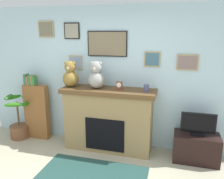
{
  "coord_description": "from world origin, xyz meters",
  "views": [
    {
      "loc": [
        1.16,
        -2.1,
        2.12
      ],
      "look_at": [
        0.11,
        1.69,
        1.14
      ],
      "focal_mm": 36.75,
      "sensor_mm": 36.0,
      "label": 1
    }
  ],
  "objects_px": {
    "television": "(198,125)",
    "mantel_clock": "(119,86)",
    "fireplace": "(109,119)",
    "tv_stand": "(196,148)",
    "potted_plant": "(19,123)",
    "bookshelf": "(37,110)",
    "teddy_bear_cream": "(96,76)",
    "teddy_bear_brown": "(71,75)",
    "candle_jar": "(146,88)"
  },
  "relations": [
    {
      "from": "television",
      "to": "mantel_clock",
      "type": "relative_size",
      "value": 3.87
    },
    {
      "from": "fireplace",
      "to": "tv_stand",
      "type": "distance_m",
      "value": 1.58
    },
    {
      "from": "potted_plant",
      "to": "mantel_clock",
      "type": "height_order",
      "value": "mantel_clock"
    },
    {
      "from": "fireplace",
      "to": "television",
      "type": "xyz_separation_m",
      "value": [
        1.54,
        -0.05,
        0.08
      ]
    },
    {
      "from": "potted_plant",
      "to": "tv_stand",
      "type": "distance_m",
      "value": 3.43
    },
    {
      "from": "tv_stand",
      "to": "fireplace",
      "type": "bearing_deg",
      "value": 178.22
    },
    {
      "from": "tv_stand",
      "to": "television",
      "type": "height_order",
      "value": "television"
    },
    {
      "from": "potted_plant",
      "to": "bookshelf",
      "type": "bearing_deg",
      "value": 17.85
    },
    {
      "from": "tv_stand",
      "to": "potted_plant",
      "type": "bearing_deg",
      "value": -179.75
    },
    {
      "from": "mantel_clock",
      "to": "teddy_bear_cream",
      "type": "xyz_separation_m",
      "value": [
        -0.42,
        0.0,
        0.15
      ]
    },
    {
      "from": "mantel_clock",
      "to": "teddy_bear_cream",
      "type": "bearing_deg",
      "value": 179.89
    },
    {
      "from": "fireplace",
      "to": "television",
      "type": "height_order",
      "value": "fireplace"
    },
    {
      "from": "television",
      "to": "mantel_clock",
      "type": "bearing_deg",
      "value": 178.71
    },
    {
      "from": "fireplace",
      "to": "mantel_clock",
      "type": "bearing_deg",
      "value": -5.4
    },
    {
      "from": "tv_stand",
      "to": "mantel_clock",
      "type": "relative_size",
      "value": 5.16
    },
    {
      "from": "mantel_clock",
      "to": "teddy_bear_brown",
      "type": "height_order",
      "value": "teddy_bear_brown"
    },
    {
      "from": "candle_jar",
      "to": "teddy_bear_brown",
      "type": "distance_m",
      "value": 1.39
    },
    {
      "from": "mantel_clock",
      "to": "teddy_bear_brown",
      "type": "relative_size",
      "value": 0.3
    },
    {
      "from": "bookshelf",
      "to": "teddy_bear_cream",
      "type": "distance_m",
      "value": 1.53
    },
    {
      "from": "tv_stand",
      "to": "mantel_clock",
      "type": "height_order",
      "value": "mantel_clock"
    },
    {
      "from": "fireplace",
      "to": "teddy_bear_cream",
      "type": "relative_size",
      "value": 3.46
    },
    {
      "from": "fireplace",
      "to": "mantel_clock",
      "type": "relative_size",
      "value": 11.84
    },
    {
      "from": "television",
      "to": "candle_jar",
      "type": "distance_m",
      "value": 1.03
    },
    {
      "from": "tv_stand",
      "to": "teddy_bear_cream",
      "type": "height_order",
      "value": "teddy_bear_cream"
    },
    {
      "from": "fireplace",
      "to": "teddy_bear_brown",
      "type": "relative_size",
      "value": 3.56
    },
    {
      "from": "television",
      "to": "teddy_bear_cream",
      "type": "height_order",
      "value": "teddy_bear_cream"
    },
    {
      "from": "television",
      "to": "tv_stand",
      "type": "bearing_deg",
      "value": 90.0
    },
    {
      "from": "television",
      "to": "teddy_bear_brown",
      "type": "distance_m",
      "value": 2.36
    },
    {
      "from": "fireplace",
      "to": "candle_jar",
      "type": "distance_m",
      "value": 0.92
    },
    {
      "from": "candle_jar",
      "to": "teddy_bear_cream",
      "type": "xyz_separation_m",
      "value": [
        -0.88,
        -0.0,
        0.16
      ]
    },
    {
      "from": "fireplace",
      "to": "candle_jar",
      "type": "height_order",
      "value": "candle_jar"
    },
    {
      "from": "bookshelf",
      "to": "tv_stand",
      "type": "relative_size",
      "value": 1.8
    },
    {
      "from": "bookshelf",
      "to": "potted_plant",
      "type": "bearing_deg",
      "value": -162.15
    },
    {
      "from": "tv_stand",
      "to": "bookshelf",
      "type": "bearing_deg",
      "value": 178.14
    },
    {
      "from": "bookshelf",
      "to": "teddy_bear_cream",
      "type": "relative_size",
      "value": 2.71
    },
    {
      "from": "candle_jar",
      "to": "teddy_bear_brown",
      "type": "relative_size",
      "value": 0.26
    },
    {
      "from": "potted_plant",
      "to": "teddy_bear_brown",
      "type": "xyz_separation_m",
      "value": [
        1.18,
        0.04,
        1.03
      ]
    },
    {
      "from": "teddy_bear_brown",
      "to": "candle_jar",
      "type": "bearing_deg",
      "value": 0.02
    },
    {
      "from": "bookshelf",
      "to": "candle_jar",
      "type": "xyz_separation_m",
      "value": [
        2.2,
        -0.07,
        0.62
      ]
    },
    {
      "from": "bookshelf",
      "to": "potted_plant",
      "type": "distance_m",
      "value": 0.46
    },
    {
      "from": "tv_stand",
      "to": "candle_jar",
      "type": "relative_size",
      "value": 5.94
    },
    {
      "from": "candle_jar",
      "to": "teddy_bear_cream",
      "type": "height_order",
      "value": "teddy_bear_cream"
    },
    {
      "from": "bookshelf",
      "to": "teddy_bear_cream",
      "type": "xyz_separation_m",
      "value": [
        1.32,
        -0.07,
        0.77
      ]
    },
    {
      "from": "television",
      "to": "teddy_bear_cream",
      "type": "distance_m",
      "value": 1.89
    },
    {
      "from": "television",
      "to": "bookshelf",
      "type": "bearing_deg",
      "value": 178.11
    },
    {
      "from": "mantel_clock",
      "to": "candle_jar",
      "type": "bearing_deg",
      "value": 0.18
    },
    {
      "from": "potted_plant",
      "to": "television",
      "type": "relative_size",
      "value": 1.66
    },
    {
      "from": "fireplace",
      "to": "potted_plant",
      "type": "height_order",
      "value": "fireplace"
    },
    {
      "from": "television",
      "to": "candle_jar",
      "type": "height_order",
      "value": "candle_jar"
    },
    {
      "from": "bookshelf",
      "to": "television",
      "type": "height_order",
      "value": "bookshelf"
    }
  ]
}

